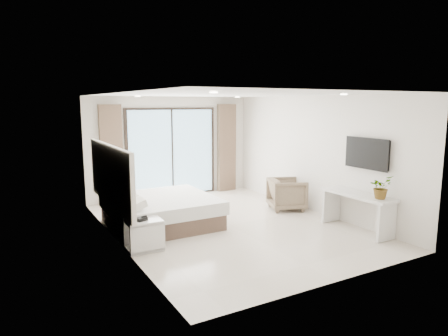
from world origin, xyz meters
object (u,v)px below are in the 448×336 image
(armchair, at_px, (287,192))
(nightstand, at_px, (144,235))
(console_desk, at_px, (357,203))
(bed, at_px, (161,211))

(armchair, bearing_deg, nightstand, 124.18)
(nightstand, bearing_deg, console_desk, -13.58)
(bed, height_order, console_desk, console_desk)
(nightstand, distance_m, console_desk, 4.19)
(nightstand, height_order, armchair, armchair)
(console_desk, xyz_separation_m, armchair, (-0.19, 1.99, -0.15))
(bed, bearing_deg, armchair, -4.86)
(bed, xyz_separation_m, console_desk, (3.29, -2.25, 0.25))
(nightstand, xyz_separation_m, armchair, (3.85, 0.92, 0.14))
(nightstand, relative_size, armchair, 0.73)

